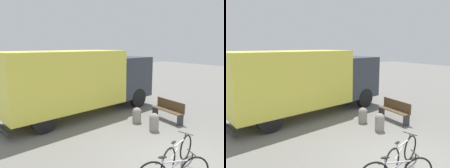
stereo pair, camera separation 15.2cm
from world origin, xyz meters
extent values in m
plane|color=slate|center=(0.00, 0.00, 0.00)|extent=(60.00, 60.00, 0.00)
cube|color=#EAE04C|center=(-1.22, 5.58, 1.80)|extent=(5.94, 3.37, 2.58)
cube|color=#333842|center=(2.61, 6.25, 1.61)|extent=(2.54, 2.68, 2.19)
cube|color=black|center=(-4.03, 5.08, 0.28)|extent=(0.50, 2.29, 0.16)
cylinder|color=black|center=(2.42, 7.29, 0.51)|extent=(1.06, 0.45, 1.03)
cylinder|color=black|center=(2.79, 5.21, 0.51)|extent=(1.06, 0.45, 1.03)
cylinder|color=black|center=(-2.92, 6.35, 0.51)|extent=(1.06, 0.45, 1.03)
cylinder|color=black|center=(-2.55, 4.27, 0.51)|extent=(1.06, 0.45, 1.03)
cube|color=brown|center=(2.52, 2.78, 0.48)|extent=(0.42, 1.63, 0.04)
cube|color=brown|center=(2.70, 2.77, 0.69)|extent=(0.06, 1.63, 0.46)
cube|color=#2D2D33|center=(2.51, 2.01, 0.23)|extent=(0.34, 0.05, 0.46)
cube|color=#2D2D33|center=(2.53, 3.54, 0.23)|extent=(0.34, 0.05, 0.46)
cylinder|color=silver|center=(-0.90, -0.72, 0.68)|extent=(0.87, 0.36, 0.04)
cylinder|color=silver|center=(-0.97, -0.69, 0.54)|extent=(0.59, 0.25, 0.35)
cylinder|color=silver|center=(-1.18, -0.62, 0.75)|extent=(0.03, 0.03, 0.13)
ellipsoid|color=black|center=(-1.18, -0.62, 0.83)|extent=(0.24, 0.16, 0.05)
cylinder|color=black|center=(-0.47, -0.88, 0.76)|extent=(0.03, 0.03, 0.16)
cylinder|color=black|center=(-0.47, -0.88, 0.84)|extent=(0.18, 0.42, 0.02)
torus|color=black|center=(-0.59, -0.27, 0.38)|extent=(0.74, 0.26, 0.76)
torus|color=black|center=(0.44, 0.03, 0.38)|extent=(0.74, 0.26, 0.76)
cylinder|color=silver|center=(-0.08, -0.12, 0.68)|extent=(0.89, 0.29, 0.04)
cylinder|color=silver|center=(-0.15, -0.14, 0.54)|extent=(0.60, 0.21, 0.35)
cylinder|color=silver|center=(-0.36, -0.21, 0.75)|extent=(0.03, 0.03, 0.13)
ellipsoid|color=black|center=(-0.36, -0.21, 0.83)|extent=(0.24, 0.15, 0.05)
cylinder|color=black|center=(0.36, 0.01, 0.76)|extent=(0.03, 0.03, 0.16)
cylinder|color=black|center=(0.36, 0.01, 0.84)|extent=(0.15, 0.43, 0.02)
cylinder|color=gray|center=(1.20, 2.20, 0.26)|extent=(0.37, 0.37, 0.52)
sphere|color=gray|center=(1.20, 2.20, 0.52)|extent=(0.38, 0.38, 0.38)
cylinder|color=gray|center=(1.22, 3.31, 0.23)|extent=(0.38, 0.38, 0.47)
sphere|color=gray|center=(1.22, 3.31, 0.47)|extent=(0.40, 0.40, 0.40)
camera|label=1|loc=(-4.58, -3.90, 3.33)|focal=35.00mm
camera|label=2|loc=(-4.45, -3.98, 3.33)|focal=35.00mm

